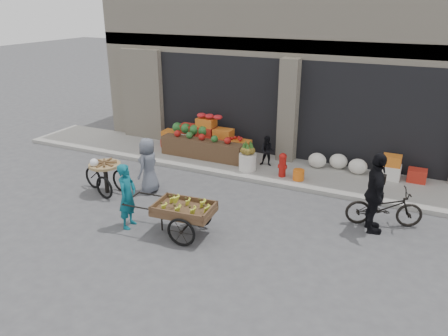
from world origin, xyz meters
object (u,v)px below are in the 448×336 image
at_px(cyclist, 375,193).
at_px(pineapple_bin, 248,162).
at_px(vendor_woman, 127,196).
at_px(seated_person, 267,151).
at_px(banana_cart, 182,207).
at_px(fire_hydrant, 283,164).
at_px(bicycle, 384,207).
at_px(orange_bucket, 299,175).
at_px(vendor_grey, 148,166).
at_px(tricycle_cart, 105,173).

bearing_deg(cyclist, pineapple_bin, 44.62).
bearing_deg(vendor_woman, pineapple_bin, -25.08).
bearing_deg(seated_person, pineapple_bin, -133.69).
height_order(banana_cart, vendor_woman, vendor_woman).
relative_size(fire_hydrant, bicycle, 0.41).
relative_size(vendor_woman, bicycle, 0.89).
bearing_deg(cyclist, orange_bucket, 31.88).
relative_size(pineapple_bin, banana_cart, 0.23).
xyz_separation_m(fire_hydrant, seated_person, (-0.70, 0.65, 0.08)).
xyz_separation_m(orange_bucket, cyclist, (2.25, -1.91, 0.66)).
height_order(banana_cart, bicycle, banana_cart).
height_order(fire_hydrant, seated_person, seated_person).
bearing_deg(orange_bucket, vendor_grey, -147.05).
distance_m(banana_cart, bicycle, 4.62).
bearing_deg(vendor_woman, banana_cart, -90.09).
height_order(pineapple_bin, cyclist, cyclist).
relative_size(banana_cart, cyclist, 1.22).
relative_size(orange_bucket, vendor_woman, 0.21).
relative_size(orange_bucket, seated_person, 0.34).
bearing_deg(orange_bucket, vendor_woman, -124.61).
relative_size(vendor_woman, vendor_grey, 1.01).
distance_m(pineapple_bin, seated_person, 0.75).
xyz_separation_m(pineapple_bin, vendor_grey, (-1.89, -2.36, 0.39)).
bearing_deg(banana_cart, bicycle, 26.23).
bearing_deg(banana_cart, orange_bucket, 64.07).
bearing_deg(pineapple_bin, orange_bucket, -3.58).
height_order(vendor_grey, bicycle, vendor_grey).
xyz_separation_m(vendor_woman, bicycle, (5.26, 2.57, -0.31)).
xyz_separation_m(orange_bucket, tricycle_cart, (-4.51, -2.81, 0.30)).
xyz_separation_m(pineapple_bin, vendor_woman, (-1.21, -4.17, 0.39)).
bearing_deg(seated_person, orange_bucket, -40.26).
height_order(seated_person, tricycle_cart, seated_person).
distance_m(banana_cart, tricycle_cart, 3.18).
bearing_deg(banana_cart, vendor_woman, -175.84).
bearing_deg(pineapple_bin, bicycle, -21.62).
height_order(fire_hydrant, banana_cart, banana_cart).
bearing_deg(bicycle, tricycle_cart, 82.73).
bearing_deg(vendor_woman, fire_hydrant, -38.16).
height_order(banana_cart, cyclist, cyclist).
height_order(orange_bucket, vendor_woman, vendor_woman).
xyz_separation_m(pineapple_bin, banana_cart, (0.09, -3.97, 0.30)).
bearing_deg(fire_hydrant, vendor_grey, -142.29).
distance_m(fire_hydrant, orange_bucket, 0.55).
bearing_deg(pineapple_bin, fire_hydrant, -2.60).
bearing_deg(fire_hydrant, vendor_woman, -119.27).
height_order(orange_bucket, seated_person, seated_person).
xyz_separation_m(fire_hydrant, bicycle, (2.95, -1.56, -0.05)).
relative_size(bicycle, cyclist, 0.93).
xyz_separation_m(banana_cart, vendor_woman, (-1.30, -0.20, 0.10)).
relative_size(fire_hydrant, banana_cart, 0.31).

